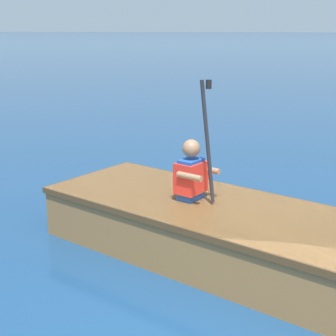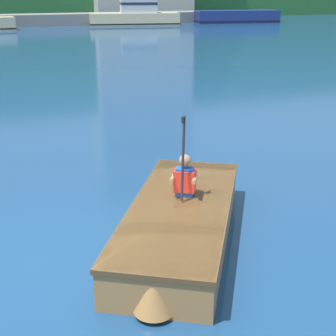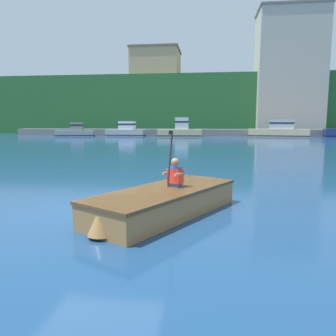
% 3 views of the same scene
% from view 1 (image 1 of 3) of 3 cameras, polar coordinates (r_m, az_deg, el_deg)
% --- Properties ---
extents(rowboat_foreground, '(2.88, 3.72, 0.52)m').
position_cam_1_polar(rowboat_foreground, '(4.84, 6.42, -6.94)').
color(rowboat_foreground, '#A3703D').
rests_on(rowboat_foreground, ground).
extents(person_paddler, '(0.44, 0.44, 1.15)m').
position_cam_1_polar(person_paddler, '(4.88, 2.66, -0.53)').
color(person_paddler, '#1E4CA5').
rests_on(person_paddler, rowboat_foreground).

